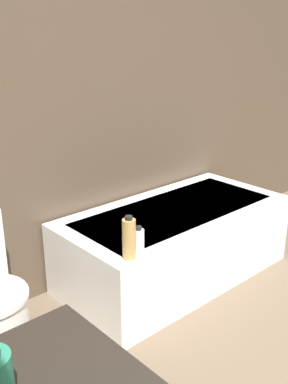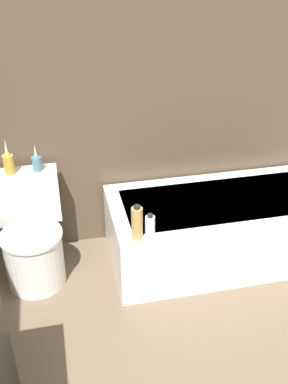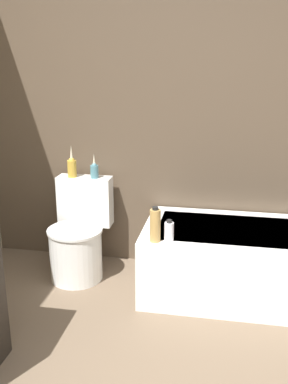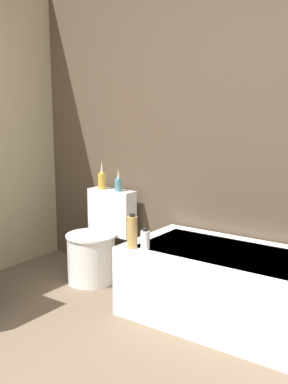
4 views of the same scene
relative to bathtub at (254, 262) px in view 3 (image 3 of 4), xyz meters
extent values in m
cube|color=brown|center=(-0.69, 0.44, 1.05)|extent=(6.40, 0.06, 2.60)
cube|color=white|center=(0.00, 0.00, 0.00)|extent=(1.58, 0.77, 0.50)
cube|color=#B7BCC6|center=(0.00, 0.00, 0.24)|extent=(1.38, 0.57, 0.01)
cylinder|color=white|center=(-1.33, -0.01, -0.06)|extent=(0.40, 0.40, 0.39)
cylinder|color=white|center=(-1.33, -0.01, 0.15)|extent=(0.42, 0.42, 0.02)
cube|color=white|center=(-1.33, 0.27, 0.30)|extent=(0.43, 0.15, 0.40)
cylinder|color=gold|center=(-1.43, 0.25, 0.56)|extent=(0.07, 0.07, 0.13)
sphere|color=gold|center=(-1.43, 0.25, 0.63)|extent=(0.05, 0.05, 0.05)
cone|color=beige|center=(-1.43, 0.25, 0.69)|extent=(0.02, 0.02, 0.12)
cylinder|color=teal|center=(-1.24, 0.25, 0.54)|extent=(0.06, 0.06, 0.10)
sphere|color=teal|center=(-1.24, 0.25, 0.59)|extent=(0.04, 0.04, 0.04)
cone|color=beige|center=(-1.24, 0.25, 0.64)|extent=(0.02, 0.02, 0.09)
cylinder|color=tan|center=(-0.67, -0.31, 0.35)|extent=(0.07, 0.07, 0.22)
cylinder|color=black|center=(-0.67, -0.31, 0.47)|extent=(0.04, 0.04, 0.02)
cylinder|color=silver|center=(-0.58, -0.29, 0.31)|extent=(0.06, 0.06, 0.13)
cylinder|color=black|center=(-0.58, -0.29, 0.38)|extent=(0.03, 0.03, 0.02)
camera|label=1|loc=(-2.01, -1.92, 1.38)|focal=42.00mm
camera|label=2|loc=(-1.11, -2.53, 1.94)|focal=42.00mm
camera|label=3|loc=(-0.24, -3.01, 1.44)|focal=42.00mm
camera|label=4|loc=(1.12, -2.66, 1.19)|focal=42.00mm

